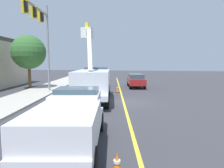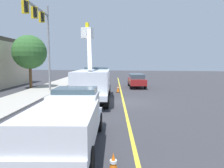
{
  "view_description": "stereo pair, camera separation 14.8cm",
  "coord_description": "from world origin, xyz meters",
  "px_view_note": "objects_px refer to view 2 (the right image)",
  "views": [
    {
      "loc": [
        -15.49,
        -1.88,
        3.17
      ],
      "look_at": [
        0.38,
        1.0,
        1.4
      ],
      "focal_mm": 32.18,
      "sensor_mm": 36.0,
      "label": 1
    },
    {
      "loc": [
        -15.46,
        -2.02,
        3.17
      ],
      "look_at": [
        0.38,
        1.0,
        1.4
      ],
      "focal_mm": 32.18,
      "sensor_mm": 36.0,
      "label": 2
    }
  ],
  "objects_px": {
    "traffic_cone_leading": "(113,165)",
    "traffic_signal_mast": "(42,30)",
    "service_pickup_truck": "(68,119)",
    "utility_bucket_truck": "(94,81)",
    "passing_minivan": "(137,80)",
    "traffic_cone_mid_front": "(118,89)"
  },
  "relations": [
    {
      "from": "utility_bucket_truck",
      "to": "service_pickup_truck",
      "type": "height_order",
      "value": "utility_bucket_truck"
    },
    {
      "from": "passing_minivan",
      "to": "traffic_cone_mid_front",
      "type": "height_order",
      "value": "passing_minivan"
    },
    {
      "from": "traffic_cone_leading",
      "to": "traffic_signal_mast",
      "type": "relative_size",
      "value": 0.08
    },
    {
      "from": "service_pickup_truck",
      "to": "traffic_cone_leading",
      "type": "height_order",
      "value": "service_pickup_truck"
    },
    {
      "from": "traffic_cone_mid_front",
      "to": "traffic_signal_mast",
      "type": "distance_m",
      "value": 9.43
    },
    {
      "from": "utility_bucket_truck",
      "to": "passing_minivan",
      "type": "xyz_separation_m",
      "value": [
        9.31,
        -2.89,
        -0.63
      ]
    },
    {
      "from": "traffic_cone_leading",
      "to": "traffic_signal_mast",
      "type": "xyz_separation_m",
      "value": [
        12.89,
        9.34,
        5.86
      ]
    },
    {
      "from": "service_pickup_truck",
      "to": "traffic_signal_mast",
      "type": "height_order",
      "value": "traffic_signal_mast"
    },
    {
      "from": "utility_bucket_truck",
      "to": "traffic_signal_mast",
      "type": "distance_m",
      "value": 7.67
    },
    {
      "from": "utility_bucket_truck",
      "to": "traffic_cone_leading",
      "type": "distance_m",
      "value": 11.35
    },
    {
      "from": "traffic_cone_mid_front",
      "to": "traffic_cone_leading",
      "type": "bearing_deg",
      "value": -171.38
    },
    {
      "from": "utility_bucket_truck",
      "to": "traffic_cone_mid_front",
      "type": "height_order",
      "value": "utility_bucket_truck"
    },
    {
      "from": "passing_minivan",
      "to": "traffic_signal_mast",
      "type": "height_order",
      "value": "traffic_signal_mast"
    },
    {
      "from": "passing_minivan",
      "to": "service_pickup_truck",
      "type": "bearing_deg",
      "value": 176.2
    },
    {
      "from": "service_pickup_truck",
      "to": "traffic_signal_mast",
      "type": "distance_m",
      "value": 14.49
    },
    {
      "from": "service_pickup_truck",
      "to": "traffic_cone_mid_front",
      "type": "relative_size",
      "value": 7.24
    },
    {
      "from": "passing_minivan",
      "to": "traffic_cone_leading",
      "type": "relative_size",
      "value": 7.29
    },
    {
      "from": "utility_bucket_truck",
      "to": "service_pickup_truck",
      "type": "xyz_separation_m",
      "value": [
        -9.17,
        -1.66,
        -0.49
      ]
    },
    {
      "from": "utility_bucket_truck",
      "to": "traffic_cone_mid_front",
      "type": "bearing_deg",
      "value": -15.27
    },
    {
      "from": "passing_minivan",
      "to": "traffic_cone_leading",
      "type": "height_order",
      "value": "passing_minivan"
    },
    {
      "from": "traffic_cone_leading",
      "to": "traffic_signal_mast",
      "type": "bearing_deg",
      "value": 35.93
    },
    {
      "from": "traffic_cone_leading",
      "to": "traffic_signal_mast",
      "type": "distance_m",
      "value": 16.96
    }
  ]
}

